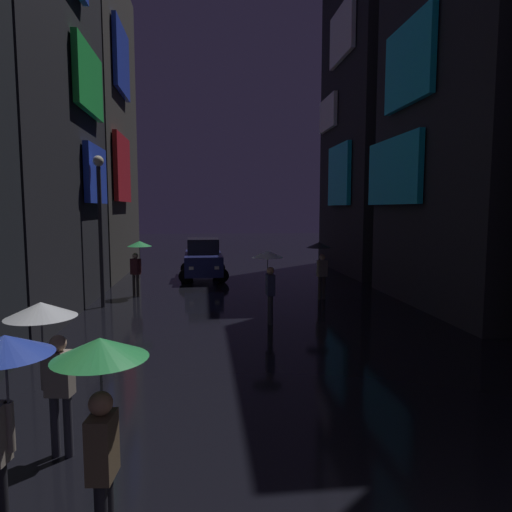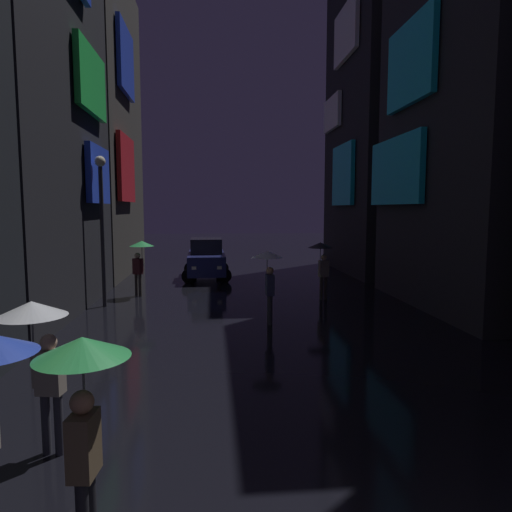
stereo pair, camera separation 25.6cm
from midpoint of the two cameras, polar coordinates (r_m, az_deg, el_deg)
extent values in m
cube|color=black|center=(17.17, -29.62, 24.29)|extent=(4.00, 8.72, 17.89)
cube|color=#264CF9|center=(17.40, -19.80, 9.53)|extent=(0.20, 2.65, 2.02)
cube|color=#26E54C|center=(17.38, -20.60, 19.86)|extent=(0.20, 3.34, 2.18)
cube|color=#33302D|center=(25.18, -21.11, 15.05)|extent=(4.00, 8.79, 14.97)
cube|color=red|center=(22.77, -16.68, 10.39)|extent=(0.20, 3.45, 3.08)
cube|color=#264CF9|center=(24.35, -16.77, 22.39)|extent=(0.20, 3.41, 3.13)
cube|color=#232328|center=(17.65, 25.78, 19.80)|extent=(4.00, 7.77, 15.45)
cube|color=#19D8F2|center=(17.66, 16.35, 10.11)|extent=(0.20, 4.38, 2.41)
cube|color=#19D8F2|center=(17.39, 18.09, 21.91)|extent=(0.20, 3.48, 2.76)
cube|color=black|center=(25.70, 14.60, 16.81)|extent=(4.00, 7.80, 16.52)
cube|color=#19D8F2|center=(24.07, 10.03, 9.92)|extent=(0.20, 3.33, 3.07)
cube|color=white|center=(26.75, 8.70, 17.18)|extent=(0.20, 2.97, 1.76)
cube|color=white|center=(25.49, 10.37, 25.75)|extent=(0.20, 3.66, 2.57)
cube|color=brown|center=(4.79, -20.23, -21.43)|extent=(0.26, 0.36, 0.60)
sphere|color=#9E7051|center=(4.62, -20.42, -16.90)|extent=(0.22, 0.22, 0.22)
cylinder|color=brown|center=(4.93, -20.08, -19.93)|extent=(0.09, 0.09, 0.50)
cylinder|color=slate|center=(4.80, -20.22, -16.32)|extent=(0.02, 0.02, 0.77)
cone|color=green|center=(4.64, -20.44, -10.76)|extent=(0.90, 0.90, 0.20)
cylinder|color=#38332D|center=(18.00, -15.39, -3.56)|extent=(0.12, 0.12, 0.85)
cylinder|color=#38332D|center=(17.88, -14.95, -3.61)|extent=(0.12, 0.12, 0.85)
cube|color=#4C1E23|center=(17.84, -15.23, -1.29)|extent=(0.40, 0.37, 0.60)
sphere|color=beige|center=(17.79, -15.27, 0.02)|extent=(0.22, 0.22, 0.22)
cylinder|color=#4C1E23|center=(17.75, -14.69, -1.14)|extent=(0.09, 0.09, 0.50)
cylinder|color=slate|center=(17.72, -14.72, -0.07)|extent=(0.02, 0.02, 0.77)
cone|color=green|center=(17.67, -14.76, 1.50)|extent=(0.90, 0.90, 0.20)
cylinder|color=black|center=(5.75, -30.37, -25.19)|extent=(0.12, 0.12, 0.85)
cylinder|color=gray|center=(5.39, -29.68, -18.05)|extent=(0.09, 0.09, 0.50)
cylinder|color=slate|center=(5.27, -29.87, -14.71)|extent=(0.02, 0.02, 0.77)
cone|color=#263FB2|center=(5.13, -30.15, -9.61)|extent=(0.90, 0.90, 0.20)
cylinder|color=#38332D|center=(17.00, 8.06, -3.95)|extent=(0.12, 0.12, 0.85)
cylinder|color=#38332D|center=(16.91, 7.53, -4.00)|extent=(0.12, 0.12, 0.85)
cube|color=gray|center=(16.85, 7.83, -1.55)|extent=(0.39, 0.31, 0.60)
sphere|color=beige|center=(16.80, 7.85, -0.16)|extent=(0.22, 0.22, 0.22)
cylinder|color=gray|center=(16.71, 7.39, -1.43)|extent=(0.09, 0.09, 0.50)
cylinder|color=slate|center=(16.67, 7.41, -0.29)|extent=(0.02, 0.02, 0.77)
cone|color=black|center=(16.62, 7.43, 1.38)|extent=(0.90, 0.90, 0.20)
cylinder|color=#2D2D38|center=(7.04, -23.44, -18.91)|extent=(0.12, 0.12, 0.85)
cylinder|color=#2D2D38|center=(7.11, -24.81, -18.68)|extent=(0.12, 0.12, 0.85)
cube|color=gray|center=(6.81, -24.40, -13.23)|extent=(0.37, 0.27, 0.60)
sphere|color=beige|center=(6.69, -24.55, -9.90)|extent=(0.22, 0.22, 0.22)
cylinder|color=gray|center=(6.83, -25.98, -12.79)|extent=(0.09, 0.09, 0.50)
cylinder|color=slate|center=(6.74, -26.12, -10.08)|extent=(0.02, 0.02, 0.77)
cone|color=silver|center=(6.63, -26.31, -6.04)|extent=(0.90, 0.90, 0.20)
cylinder|color=#2D2D38|center=(13.16, 1.32, -6.81)|extent=(0.12, 0.12, 0.85)
cylinder|color=#2D2D38|center=(13.33, 1.17, -6.64)|extent=(0.12, 0.12, 0.85)
cube|color=#333859|center=(13.10, 1.25, -3.63)|extent=(0.24, 0.35, 0.60)
sphere|color=tan|center=(13.04, 1.26, -1.85)|extent=(0.22, 0.22, 0.22)
cylinder|color=#333859|center=(13.26, 0.89, -3.29)|extent=(0.09, 0.09, 0.50)
cylinder|color=slate|center=(13.21, 0.89, -1.86)|extent=(0.02, 0.02, 0.77)
cone|color=silver|center=(13.15, 0.90, 0.23)|extent=(0.90, 0.90, 0.20)
cube|color=navy|center=(21.94, -6.94, -0.81)|extent=(1.77, 4.13, 0.90)
cube|color=black|center=(21.86, -6.97, 1.28)|extent=(1.48, 1.87, 0.70)
cylinder|color=black|center=(20.70, -4.65, -2.44)|extent=(0.64, 0.23, 0.64)
cylinder|color=black|center=(20.68, -9.12, -2.50)|extent=(0.64, 0.23, 0.64)
cylinder|color=black|center=(23.34, -4.98, -1.50)|extent=(0.64, 0.23, 0.64)
cylinder|color=black|center=(23.32, -8.95, -1.55)|extent=(0.64, 0.23, 0.64)
cube|color=white|center=(19.90, -5.29, -1.48)|extent=(0.20, 0.06, 0.14)
cube|color=white|center=(19.89, -8.46, -1.52)|extent=(0.20, 0.06, 0.14)
cylinder|color=#2D2D33|center=(16.17, -19.26, 2.15)|extent=(0.14, 0.14, 4.71)
sphere|color=#F9EFCC|center=(16.22, -19.57, 11.12)|extent=(0.36, 0.36, 0.36)
camera|label=1|loc=(0.13, -90.53, -0.05)|focal=32.00mm
camera|label=2|loc=(0.13, 89.47, 0.05)|focal=32.00mm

